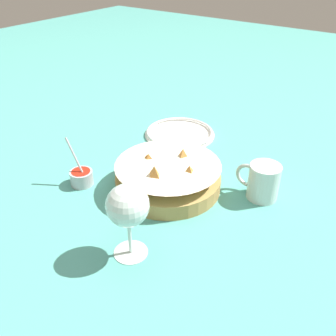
# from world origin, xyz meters

# --- Properties ---
(ground_plane) EXTENTS (4.00, 4.00, 0.00)m
(ground_plane) POSITION_xyz_m (0.00, 0.00, 0.00)
(ground_plane) COLOR teal
(food_basket) EXTENTS (0.26, 0.26, 0.09)m
(food_basket) POSITION_xyz_m (0.03, -0.02, 0.03)
(food_basket) COLOR #B2894C
(food_basket) RESTS_ON ground_plane
(sauce_cup) EXTENTS (0.07, 0.06, 0.12)m
(sauce_cup) POSITION_xyz_m (0.21, 0.09, 0.02)
(sauce_cup) COLOR #B7B7BC
(sauce_cup) RESTS_ON ground_plane
(wine_glass) EXTENTS (0.08, 0.08, 0.16)m
(wine_glass) POSITION_xyz_m (-0.05, 0.20, 0.11)
(wine_glass) COLOR silver
(wine_glass) RESTS_ON ground_plane
(beer_mug) EXTENTS (0.11, 0.07, 0.09)m
(beer_mug) POSITION_xyz_m (-0.17, -0.12, 0.04)
(beer_mug) COLOR silver
(beer_mug) RESTS_ON ground_plane
(side_plate) EXTENTS (0.22, 0.22, 0.01)m
(side_plate) POSITION_xyz_m (0.16, -0.27, 0.01)
(side_plate) COLOR white
(side_plate) RESTS_ON ground_plane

